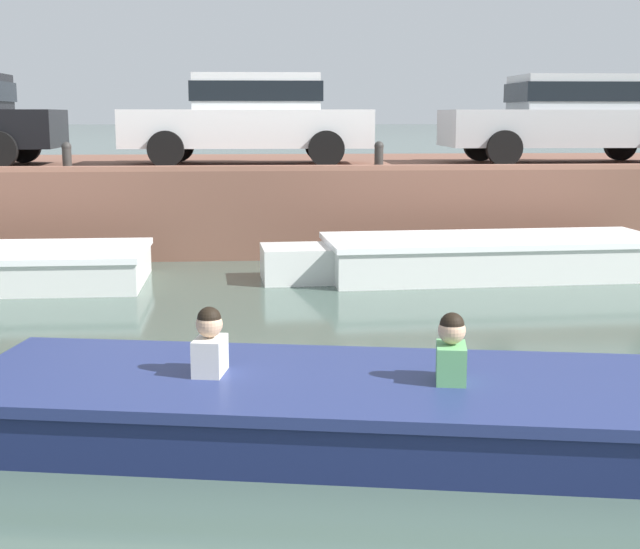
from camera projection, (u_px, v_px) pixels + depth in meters
ground_plane at (345, 378)px, 7.72m from camera, size 400.00×400.00×0.00m
far_quay_wall at (294, 198)px, 16.78m from camera, size 60.00×6.00×1.39m
far_wall_coping at (302, 168)px, 13.83m from camera, size 60.00×0.24×0.08m
boat_moored_central_white at (476, 257)px, 12.53m from camera, size 5.66×1.99×0.56m
motorboat_passing at (281, 405)px, 6.31m from camera, size 5.98×2.60×0.93m
car_left_inner_white at (251, 115)px, 15.36m from camera, size 4.29×2.01×1.54m
car_centre_silver at (571, 115)px, 15.79m from camera, size 4.38×2.04×1.54m
mooring_bollard_mid at (67, 155)px, 13.65m from camera, size 0.15×0.15×0.45m
mooring_bollard_east at (379, 154)px, 14.01m from camera, size 0.15×0.15×0.45m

